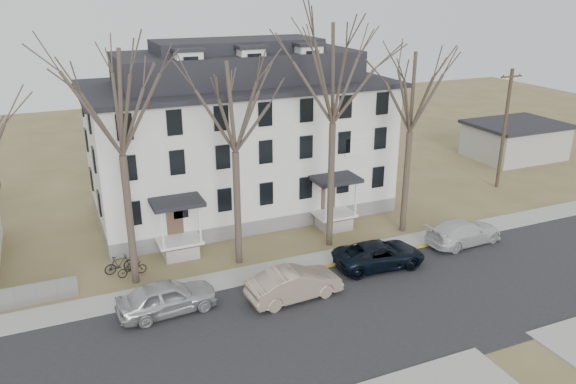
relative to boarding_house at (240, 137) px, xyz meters
name	(u,v)px	position (x,y,z in m)	size (l,w,h in m)	color
ground	(405,330)	(2.00, -17.95, -5.38)	(120.00, 120.00, 0.00)	olive
main_road	(383,309)	(2.00, -15.95, -5.38)	(120.00, 10.00, 0.04)	#27272A
far_sidewalk	(328,259)	(2.00, -9.95, -5.38)	(120.00, 2.00, 0.08)	#A09F97
yellow_curb	(407,251)	(7.00, -10.85, -5.38)	(14.00, 0.25, 0.06)	gold
boarding_house	(240,137)	(0.00, 0.00, 0.00)	(20.80, 12.36, 12.05)	slate
distant_building	(515,140)	(28.00, 2.05, -3.70)	(8.50, 6.50, 3.35)	#A09F97
tree_far_left	(116,95)	(-9.00, -8.15, 4.96)	(8.40, 8.40, 13.72)	#473B31
tree_mid_left	(234,101)	(-3.00, -8.15, 4.22)	(7.80, 7.80, 12.74)	#473B31
tree_center	(334,67)	(3.00, -8.15, 5.71)	(9.00, 9.00, 14.70)	#473B31
tree_mid_right	(413,86)	(8.50, -8.15, 4.22)	(7.80, 7.80, 12.74)	#473B31
utility_pole_far	(505,128)	(20.50, -3.95, -0.47)	(2.00, 0.28, 9.50)	#3D3023
car_silver	(167,298)	(-8.02, -11.95, -4.54)	(1.98, 4.93, 1.68)	#B4B4B5
car_tan	(294,284)	(-1.69, -13.22, -4.55)	(1.76, 5.04, 1.66)	gray
car_navy	(379,255)	(4.27, -11.94, -4.64)	(2.46, 5.33, 1.48)	black
car_white	(464,233)	(10.84, -11.40, -4.62)	(2.12, 5.21, 1.51)	silver
bicycle_left	(132,269)	(-9.07, -7.39, -4.95)	(0.57, 1.65, 0.87)	black
bicycle_right	(120,265)	(-9.65, -6.77, -4.85)	(0.50, 1.75, 1.05)	black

